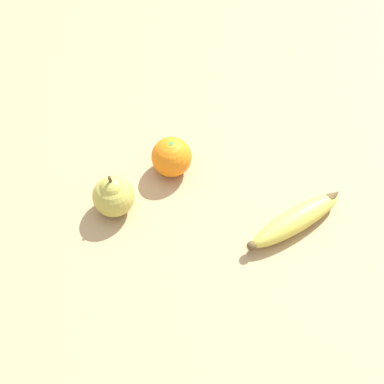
{
  "coord_description": "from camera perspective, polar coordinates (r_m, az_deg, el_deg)",
  "views": [
    {
      "loc": [
        0.55,
        -0.36,
        0.75
      ],
      "look_at": [
        0.08,
        -0.13,
        0.03
      ],
      "focal_mm": 50.0,
      "sensor_mm": 36.0,
      "label": 1
    }
  ],
  "objects": [
    {
      "name": "banana",
      "position": [
        0.89,
        10.91,
        -2.98
      ],
      "size": [
        0.06,
        0.19,
        0.04
      ],
      "rotation": [
        0.0,
        0.0,
        1.69
      ],
      "color": "#DBCC4C",
      "rests_on": "ground_plane"
    },
    {
      "name": "ground_plane",
      "position": [
        1.0,
        4.7,
        5.0
      ],
      "size": [
        3.0,
        3.0,
        0.0
      ],
      "primitive_type": "plane",
      "color": "tan"
    },
    {
      "name": "pear",
      "position": [
        0.88,
        -8.41,
        -0.32
      ],
      "size": [
        0.07,
        0.07,
        0.09
      ],
      "color": "#B7AD47",
      "rests_on": "ground_plane"
    },
    {
      "name": "orange",
      "position": [
        0.93,
        -2.26,
        3.85
      ],
      "size": [
        0.07,
        0.07,
        0.07
      ],
      "color": "orange",
      "rests_on": "ground_plane"
    }
  ]
}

